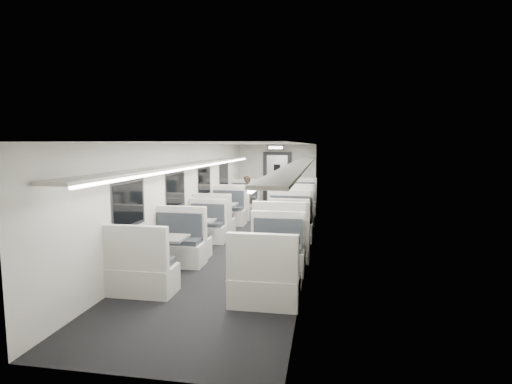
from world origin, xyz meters
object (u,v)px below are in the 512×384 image
at_px(booth_left_c, 197,234).
at_px(booth_left_d, 162,257).
at_px(booth_left_a, 240,204).
at_px(vestibule_door, 277,179).
at_px(booth_right_a, 298,206).
at_px(booth_right_b, 292,220).
at_px(booth_right_d, 271,265).
at_px(passenger, 247,196).
at_px(booth_left_b, 221,216).
at_px(booth_right_c, 286,231).
at_px(exit_sign, 276,148).

height_order(booth_left_c, booth_left_d, booth_left_d).
xyz_separation_m(booth_left_a, vestibule_door, (1.00, 2.35, 0.66)).
xyz_separation_m(booth_right_a, booth_right_b, (0.00, -2.12, -0.06)).
bearing_deg(booth_right_d, passenger, 104.69).
bearing_deg(booth_left_a, booth_left_d, -90.00).
bearing_deg(booth_right_a, booth_left_d, -108.08).
bearing_deg(booth_left_b, booth_right_b, -3.84).
distance_m(booth_right_c, passenger, 4.21).
bearing_deg(exit_sign, booth_left_b, -103.08).
bearing_deg(booth_right_b, vestibule_door, 101.47).
bearing_deg(booth_left_d, booth_right_c, 49.50).
xyz_separation_m(booth_right_a, booth_right_d, (0.00, -6.27, -0.04)).
bearing_deg(booth_right_a, booth_left_c, -115.92).
relative_size(booth_left_a, booth_left_c, 1.09).
height_order(booth_left_d, booth_right_b, booth_left_d).
bearing_deg(passenger, booth_left_c, -76.39).
relative_size(booth_left_b, vestibule_door, 1.01).
relative_size(booth_right_c, booth_right_d, 1.11).
height_order(booth_left_c, booth_right_b, booth_right_b).
distance_m(booth_right_d, passenger, 6.57).
height_order(booth_left_c, exit_sign, exit_sign).
relative_size(booth_left_c, booth_right_d, 0.92).
distance_m(booth_left_a, vestibule_door, 2.64).
distance_m(booth_left_a, booth_right_b, 3.26).
distance_m(booth_right_c, vestibule_door, 6.70).
bearing_deg(booth_left_b, booth_left_a, 90.00).
bearing_deg(booth_right_d, booth_left_b, 115.01).
xyz_separation_m(booth_right_a, booth_right_c, (0.00, -3.78, 0.00)).
distance_m(booth_left_b, vestibule_door, 4.94).
height_order(booth_right_b, passenger, passenger).
height_order(booth_right_b, booth_right_d, booth_right_d).
bearing_deg(booth_left_b, exit_sign, 76.92).
bearing_deg(booth_right_b, booth_right_a, 90.00).
relative_size(booth_right_a, vestibule_door, 1.11).
height_order(booth_left_b, passenger, passenger).
bearing_deg(booth_left_d, exit_sign, 83.25).
xyz_separation_m(booth_left_b, vestibule_door, (1.00, 4.79, 0.66)).
bearing_deg(booth_right_b, booth_left_a, 127.84).
distance_m(booth_right_d, exit_sign, 8.86).
distance_m(booth_right_b, vestibule_door, 5.07).
relative_size(vestibule_door, exit_sign, 3.39).
bearing_deg(booth_right_d, booth_right_a, 90.00).
bearing_deg(booth_right_a, booth_right_c, -90.00).
relative_size(booth_right_a, passenger, 1.67).
bearing_deg(booth_right_b, booth_left_c, -135.07).
distance_m(booth_right_b, booth_right_d, 4.15).
bearing_deg(exit_sign, booth_right_b, -77.30).
xyz_separation_m(booth_left_a, booth_left_b, (0.00, -2.44, 0.00)).
height_order(booth_left_c, vestibule_door, vestibule_door).
bearing_deg(vestibule_door, booth_right_c, -81.37).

